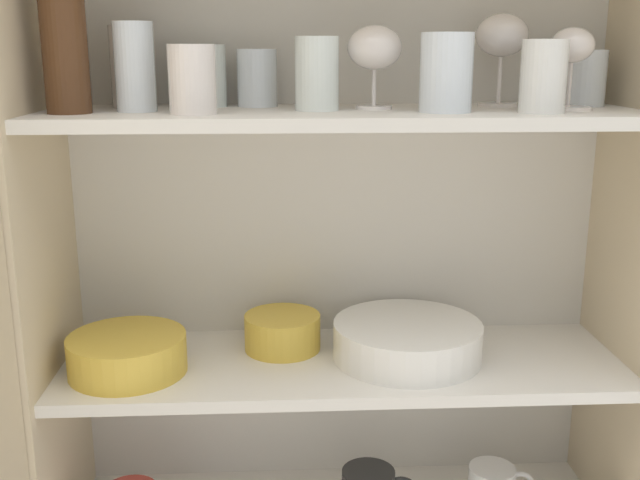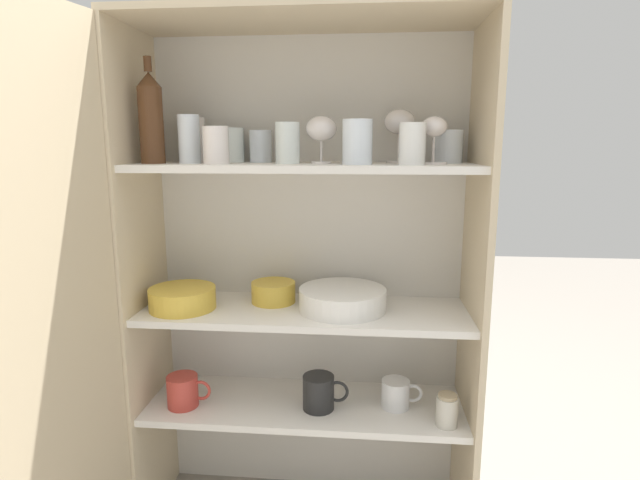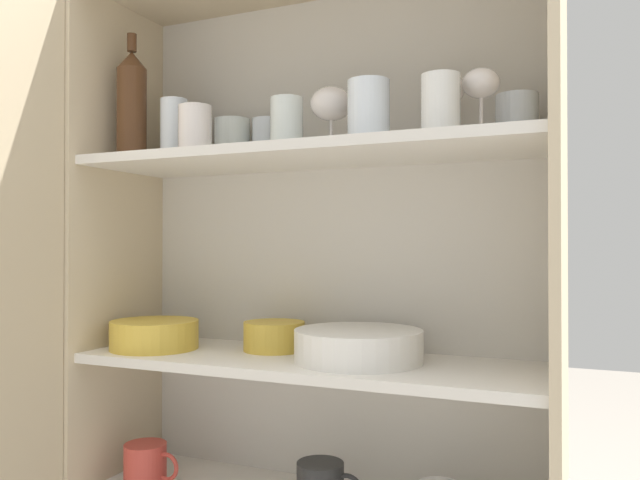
{
  "view_description": "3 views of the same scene",
  "coord_description": "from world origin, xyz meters",
  "px_view_note": "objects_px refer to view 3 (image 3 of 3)",
  "views": [
    {
      "loc": [
        -0.1,
        -1.03,
        1.19
      ],
      "look_at": [
        -0.04,
        0.19,
        0.88
      ],
      "focal_mm": 42.0,
      "sensor_mm": 36.0,
      "label": 1
    },
    {
      "loc": [
        0.17,
        -1.24,
        1.15
      ],
      "look_at": [
        0.04,
        0.2,
        0.87
      ],
      "focal_mm": 28.0,
      "sensor_mm": 36.0,
      "label": 2
    },
    {
      "loc": [
        0.53,
        -1.0,
        0.9
      ],
      "look_at": [
        0.02,
        0.18,
        0.92
      ],
      "focal_mm": 35.0,
      "sensor_mm": 36.0,
      "label": 3
    }
  ],
  "objects_px": {
    "plate_stack_white": "(358,346)",
    "mixing_bowl_large": "(154,333)",
    "coffee_mug_primary": "(146,466)",
    "serving_bowl_small": "(274,335)",
    "wine_bottle": "(132,105)"
  },
  "relations": [
    {
      "from": "plate_stack_white",
      "to": "serving_bowl_small",
      "type": "xyz_separation_m",
      "value": [
        -0.21,
        0.05,
        0.0
      ]
    },
    {
      "from": "mixing_bowl_large",
      "to": "serving_bowl_small",
      "type": "xyz_separation_m",
      "value": [
        0.25,
        0.09,
        -0.0
      ]
    },
    {
      "from": "serving_bowl_small",
      "to": "coffee_mug_primary",
      "type": "xyz_separation_m",
      "value": [
        -0.26,
        -0.11,
        -0.28
      ]
    },
    {
      "from": "mixing_bowl_large",
      "to": "serving_bowl_small",
      "type": "height_order",
      "value": "same"
    },
    {
      "from": "wine_bottle",
      "to": "serving_bowl_small",
      "type": "bearing_deg",
      "value": 16.71
    },
    {
      "from": "mixing_bowl_large",
      "to": "coffee_mug_primary",
      "type": "relative_size",
      "value": 1.45
    },
    {
      "from": "plate_stack_white",
      "to": "serving_bowl_small",
      "type": "relative_size",
      "value": 1.9
    },
    {
      "from": "plate_stack_white",
      "to": "mixing_bowl_large",
      "type": "xyz_separation_m",
      "value": [
        -0.47,
        -0.03,
        0.0
      ]
    },
    {
      "from": "wine_bottle",
      "to": "plate_stack_white",
      "type": "xyz_separation_m",
      "value": [
        0.52,
        0.04,
        -0.51
      ]
    },
    {
      "from": "plate_stack_white",
      "to": "mixing_bowl_large",
      "type": "relative_size",
      "value": 1.32
    },
    {
      "from": "wine_bottle",
      "to": "serving_bowl_small",
      "type": "xyz_separation_m",
      "value": [
        0.31,
        0.09,
        -0.51
      ]
    },
    {
      "from": "wine_bottle",
      "to": "coffee_mug_primary",
      "type": "distance_m",
      "value": 0.8
    },
    {
      "from": "mixing_bowl_large",
      "to": "wine_bottle",
      "type": "bearing_deg",
      "value": -171.95
    },
    {
      "from": "serving_bowl_small",
      "to": "coffee_mug_primary",
      "type": "relative_size",
      "value": 1.01
    },
    {
      "from": "coffee_mug_primary",
      "to": "serving_bowl_small",
      "type": "bearing_deg",
      "value": 22.56
    }
  ]
}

